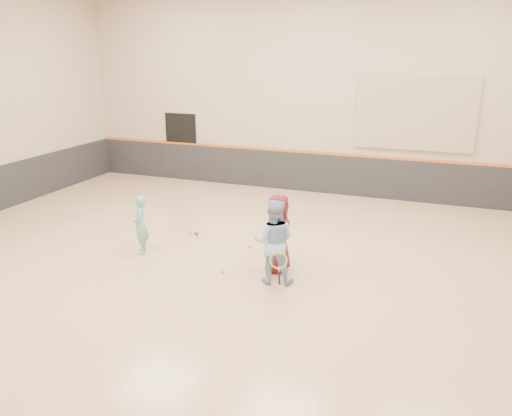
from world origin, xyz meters
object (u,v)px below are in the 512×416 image
at_px(instructor, 273,242).
at_px(spare_racket, 194,229).
at_px(young_man, 278,233).
at_px(girl, 141,225).

distance_m(instructor, spare_racket, 3.33).
relative_size(young_man, spare_racket, 2.18).
bearing_deg(young_man, spare_racket, 47.27).
distance_m(young_man, spare_racket, 2.99).
bearing_deg(instructor, young_man, -93.88).
xyz_separation_m(young_man, spare_racket, (-2.56, 1.38, -0.71)).
height_order(girl, young_man, young_man).
height_order(girl, spare_racket, girl).
bearing_deg(girl, young_man, 64.07).
distance_m(girl, instructor, 3.11).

